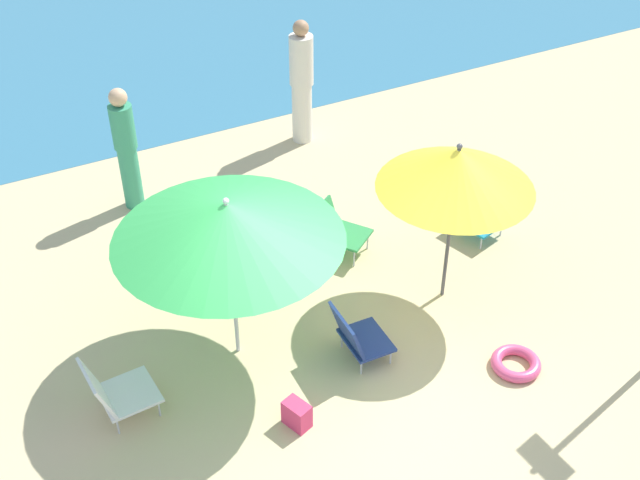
{
  "coord_description": "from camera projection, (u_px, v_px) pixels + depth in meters",
  "views": [
    {
      "loc": [
        -2.75,
        -4.72,
        5.96
      ],
      "look_at": [
        0.41,
        1.4,
        0.7
      ],
      "focal_mm": 46.17,
      "sensor_mm": 36.0,
      "label": 1
    }
  ],
  "objects": [
    {
      "name": "ground_plane",
      "position": [
        348.0,
        387.0,
        7.95
      ],
      "size": [
        40.0,
        40.0,
        0.0
      ],
      "primitive_type": "plane",
      "color": "#D3BC8C"
    },
    {
      "name": "umbrella_green",
      "position": [
        228.0,
        222.0,
        7.37
      ],
      "size": [
        2.15,
        2.15,
        1.87
      ],
      "color": "silver",
      "rests_on": "ground_plane"
    },
    {
      "name": "umbrella_yellow",
      "position": [
        457.0,
        169.0,
        8.04
      ],
      "size": [
        1.59,
        1.59,
        1.91
      ],
      "color": "#4C4C51",
      "rests_on": "ground_plane"
    },
    {
      "name": "beach_chair_a",
      "position": [
        337.0,
        229.0,
        9.47
      ],
      "size": [
        0.72,
        0.75,
        0.58
      ],
      "rotation": [
        0.0,
        0.0,
        -0.95
      ],
      "color": "#33934C",
      "rests_on": "ground_plane"
    },
    {
      "name": "beach_chair_b",
      "position": [
        357.0,
        336.0,
        8.07
      ],
      "size": [
        0.52,
        0.53,
        0.63
      ],
      "rotation": [
        0.0,
        0.0,
        -0.03
      ],
      "color": "navy",
      "rests_on": "ground_plane"
    },
    {
      "name": "beach_chair_c",
      "position": [
        485.0,
        209.0,
        9.79
      ],
      "size": [
        0.71,
        0.69,
        0.64
      ],
      "rotation": [
        0.0,
        0.0,
        -2.86
      ],
      "color": "teal",
      "rests_on": "ground_plane"
    },
    {
      "name": "beach_chair_d",
      "position": [
        115.0,
        391.0,
        7.47
      ],
      "size": [
        0.63,
        0.55,
        0.66
      ],
      "rotation": [
        0.0,
        0.0,
        0.07
      ],
      "color": "white",
      "rests_on": "ground_plane"
    },
    {
      "name": "person_a",
      "position": [
        271.0,
        242.0,
        8.99
      ],
      "size": [
        0.43,
        0.57,
        0.96
      ],
      "rotation": [
        0.0,
        0.0,
        4.94
      ],
      "color": "#389970",
      "rests_on": "ground_plane"
    },
    {
      "name": "person_b",
      "position": [
        126.0,
        148.0,
        9.89
      ],
      "size": [
        0.28,
        0.28,
        1.62
      ],
      "rotation": [
        0.0,
        0.0,
        5.18
      ],
      "color": "#389970",
      "rests_on": "ground_plane"
    },
    {
      "name": "person_c",
      "position": [
        302.0,
        82.0,
        11.15
      ],
      "size": [
        0.33,
        0.33,
        1.77
      ],
      "rotation": [
        0.0,
        0.0,
        5.56
      ],
      "color": "silver",
      "rests_on": "ground_plane"
    },
    {
      "name": "swim_ring",
      "position": [
        516.0,
        363.0,
        8.12
      ],
      "size": [
        0.5,
        0.5,
        0.11
      ],
      "primitive_type": "torus",
      "color": "#E54C7F",
      "rests_on": "ground_plane"
    },
    {
      "name": "beach_bag",
      "position": [
        297.0,
        414.0,
        7.5
      ],
      "size": [
        0.24,
        0.29,
        0.27
      ],
      "primitive_type": "cube",
      "rotation": [
        0.0,
        0.0,
        1.92
      ],
      "color": "#DB3866",
      "rests_on": "ground_plane"
    }
  ]
}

